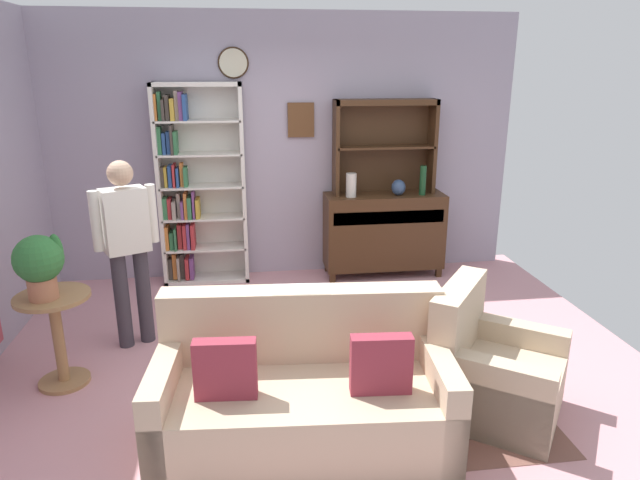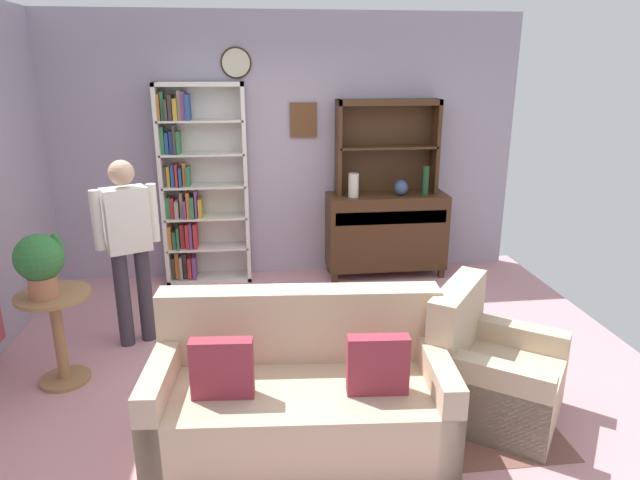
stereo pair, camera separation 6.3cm
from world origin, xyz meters
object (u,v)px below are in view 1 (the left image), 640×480
Objects in this scene: plant_stand at (57,330)px; potted_plant_large at (40,262)px; book_stack at (288,325)px; armchair_floral at (491,373)px; bookshelf at (194,187)px; coffee_table at (295,335)px; bottle_wine at (423,180)px; person_reading at (127,241)px; sideboard_hutch at (384,134)px; vase_round at (398,187)px; vase_tall at (351,185)px; sideboard at (384,230)px; couch_floral at (303,393)px.

potted_plant_large is (-0.03, -0.06, 0.54)m from plant_stand.
armchair_floral is at bearing -22.28° from book_stack.
bookshelf is 2.42m from coffee_table.
person_reading reaches higher than bottle_wine.
plant_stand is at bearing -150.86° from bottle_wine.
book_stack is at bearing -128.37° from bottle_wine.
sideboard_hutch is at bearing 0.76° from bookshelf.
vase_round is at bearing 56.64° from book_stack.
book_stack is at bearing 157.72° from armchair_floral.
sideboard_hutch is 2.77m from coffee_table.
vase_round is at bearing -53.52° from sideboard_hutch.
bookshelf is 1.49m from person_reading.
vase_tall is at bearing 100.19° from armchair_floral.
book_stack is at bearing -118.79° from sideboard_hutch.
coffee_table is at bearing -3.47° from potted_plant_large.
sideboard is 0.70m from bottle_wine.
potted_plant_large is (-2.92, -1.98, 0.46)m from sideboard.
couch_floral reaches higher than plant_stand.
couch_floral is at bearing -106.63° from vase_tall.
sideboard_hutch is 3.08m from armchair_floral.
bookshelf is at bearing 72.90° from person_reading.
vase_tall is at bearing 36.30° from plant_stand.
vase_round reaches higher than coffee_table.
armchair_floral is 3.08m from plant_stand.
couch_floral is (-1.20, -2.91, -1.25)m from sideboard_hutch.
bottle_wine is at bearing -12.89° from sideboard.
armchair_floral is at bearing -14.49° from plant_stand.
bottle_wine is at bearing 51.63° from coffee_table.
sideboard is 1.63× the size of coffee_table.
sideboard_hutch is at bearing 67.54° from couch_floral.
book_stack is at bearing -7.84° from plant_stand.
plant_stand is at bearing 172.16° from book_stack.
sideboard_hutch is 3.71m from plant_stand.
book_stack is at bearing -70.56° from bookshelf.
bottle_wine reaches higher than plant_stand.
bookshelf is at bearing 66.58° from plant_stand.
plant_stand reaches higher than book_stack.
sideboard is 2.70m from armchair_floral.
coffee_table is at bearing -68.78° from bookshelf.
book_stack reaches higher than coffee_table.
bookshelf is 12.35× the size of vase_round.
book_stack is (-1.63, -2.06, -0.61)m from bottle_wine.
armchair_floral is 1.44m from book_stack.
book_stack is (1.68, -0.17, -0.50)m from potted_plant_large.
sideboard_hutch is at bearing 35.03° from plant_stand.
book_stack is (-1.24, -2.26, -1.09)m from sideboard_hutch.
coffee_table is at bearing -5.40° from plant_stand.
coffee_table is (1.71, -0.16, -0.08)m from plant_stand.
bookshelf is 1.65m from vase_tall.
vase_tall reaches higher than potted_plant_large.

